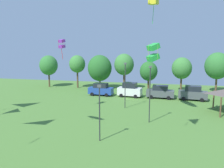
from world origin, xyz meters
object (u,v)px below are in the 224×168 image
Objects in this scene: light_post_0 at (125,83)px; light_post_2 at (100,109)px; treeline_tree_2 at (100,68)px; treeline_tree_6 at (217,66)px; treeline_tree_5 at (182,68)px; treeline_tree_1 at (77,64)px; treeline_tree_3 at (124,65)px; parked_car_leftmost at (101,89)px; treeline_tree_4 at (149,71)px; parked_car_second_from_left at (130,90)px; treeline_tree_0 at (49,65)px; kite_flying_7 at (62,44)px; light_post_1 at (150,91)px; parked_car_third_from_left at (160,92)px; parked_car_rightmost_in_row at (193,93)px; kite_flying_3 at (153,52)px.

light_post_2 is (-0.26, -12.48, -0.62)m from light_post_0.
treeline_tree_2 is at bearing 105.79° from light_post_2.
treeline_tree_5 is at bearing -179.04° from treeline_tree_6.
treeline_tree_3 is (10.10, 0.58, 0.03)m from treeline_tree_1.
light_post_0 is at bearing -134.32° from treeline_tree_6.
treeline_tree_2 is 0.92× the size of treeline_tree_6.
treeline_tree_4 reaches higher than parked_car_leftmost.
treeline_tree_1 reaches higher than treeline_tree_4.
parked_car_second_from_left is 17.91m from treeline_tree_6.
treeline_tree_5 is at bearing 1.93° from treeline_tree_0.
treeline_tree_3 is at bearing 72.67° from parked_car_leftmost.
kite_flying_7 is 0.39× the size of light_post_1.
treeline_tree_3 is 1.24× the size of treeline_tree_4.
light_post_0 reaches higher than light_post_2.
treeline_tree_5 reaches higher than parked_car_third_from_left.
treeline_tree_4 is at bearing 80.47° from light_post_0.
light_post_1 is at bearing -60.05° from treeline_tree_2.
light_post_0 reaches higher than parked_car_rightmost_in_row.
light_post_1 is 24.27m from treeline_tree_6.
kite_flying_7 reaches higher than treeline_tree_2.
treeline_tree_3 is at bearing 2.85° from treeline_tree_0.
treeline_tree_6 is (23.17, 0.83, 0.82)m from treeline_tree_2.
treeline_tree_4 is at bearing 115.74° from parked_car_third_from_left.
kite_flying_3 is 13.99m from kite_flying_7.
treeline_tree_4 is (2.31, 13.79, 0.33)m from light_post_0.
parked_car_third_from_left is 5.35m from parked_car_rightmost_in_row.
kite_flying_3 reaches higher than light_post_0.
treeline_tree_0 is at bearing 158.73° from parked_car_leftmost.
treeline_tree_5 reaches higher than light_post_2.
treeline_tree_1 is 15.37m from treeline_tree_4.
parked_car_third_from_left is at bearing -67.04° from treeline_tree_4.
parked_car_rightmost_in_row is (6.52, 3.53, -6.80)m from kite_flying_3.
parked_car_leftmost is 0.58× the size of treeline_tree_6.
treeline_tree_2 is (5.03, -0.03, -0.75)m from treeline_tree_1.
parked_car_third_from_left is (1.18, 3.87, -6.88)m from kite_flying_3.
treeline_tree_2 is at bearing 119.95° from light_post_1.
light_post_0 is at bearing -48.67° from treeline_tree_1.
light_post_0 is 0.94× the size of treeline_tree_1.
parked_car_rightmost_in_row is at bearing 36.61° from light_post_0.
kite_flying_7 is 0.40× the size of light_post_0.
treeline_tree_4 is at bearing -16.58° from treeline_tree_3.
light_post_0 is 24.39m from treeline_tree_0.
light_post_0 is at bearing -136.88° from parked_car_rightmost_in_row.
parked_car_rightmost_in_row is at bearing 33.12° from kite_flying_7.
light_post_0 is (7.70, 4.11, -5.50)m from kite_flying_7.
treeline_tree_6 is (34.79, 1.06, 0.42)m from treeline_tree_0.
parked_car_rightmost_in_row is 15.70m from treeline_tree_3.
parked_car_rightmost_in_row is 19.75m from treeline_tree_2.
treeline_tree_2 is at bearing -177.94° from treeline_tree_6.
treeline_tree_0 is at bearing -178.25° from treeline_tree_6.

